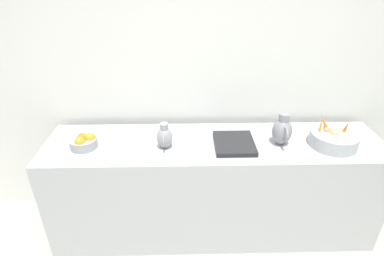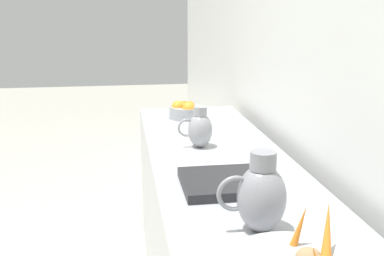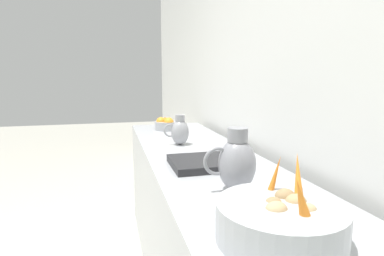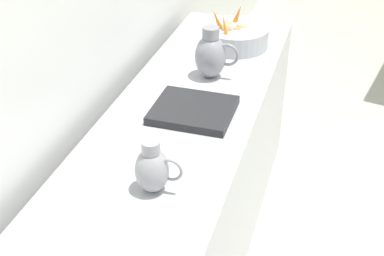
% 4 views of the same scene
% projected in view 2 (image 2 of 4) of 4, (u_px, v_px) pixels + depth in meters
% --- Properties ---
extents(orange_bowl, '(0.20, 0.20, 0.11)m').
position_uv_depth(orange_bowl, '(186.00, 110.00, 2.83)').
color(orange_bowl, '#9EA0A5').
rests_on(orange_bowl, prep_counter).
extents(metal_pitcher_tall, '(0.21, 0.15, 0.25)m').
position_uv_depth(metal_pitcher_tall, '(261.00, 196.00, 1.38)').
color(metal_pitcher_tall, gray).
rests_on(metal_pitcher_tall, prep_counter).
extents(metal_pitcher_short, '(0.17, 0.12, 0.20)m').
position_uv_depth(metal_pitcher_short, '(200.00, 129.00, 2.23)').
color(metal_pitcher_short, '#939399').
rests_on(metal_pitcher_short, prep_counter).
extents(counter_sink_basin, '(0.34, 0.30, 0.04)m').
position_uv_depth(counter_sink_basin, '(227.00, 182.00, 1.75)').
color(counter_sink_basin, '#232326').
rests_on(counter_sink_basin, prep_counter).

